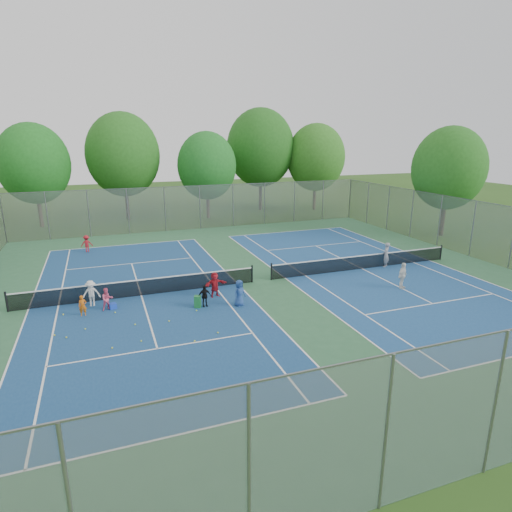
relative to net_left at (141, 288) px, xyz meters
The scene contains 38 objects.
ground 7.01m from the net_left, ahead, with size 120.00×120.00×0.00m, color #274B17.
court_pad 7.01m from the net_left, ahead, with size 32.00×32.00×0.01m, color #2D603C.
court_left 0.44m from the net_left, ahead, with size 10.97×23.77×0.01m, color navy.
court_right 14.01m from the net_left, ahead, with size 10.97×23.77×0.01m, color navy.
net_left is the anchor object (origin of this frame).
net_right 14.00m from the net_left, ahead, with size 12.87×0.10×0.91m, color black.
fence_north 17.53m from the net_left, 66.37° to the left, with size 32.00×0.10×4.00m, color gray.
fence_south 17.53m from the net_left, 66.37° to the right, with size 32.00×0.10×4.00m, color gray.
fence_east 23.05m from the net_left, ahead, with size 32.00×0.10×4.00m, color gray.
tree_nw 23.72m from the net_left, 107.65° to the left, with size 6.40×6.40×9.58m.
tree_nl 23.81m from the net_left, 87.51° to the left, with size 7.20×7.20×10.69m.
tree_nc 23.38m from the net_left, 66.80° to the left, with size 6.00×6.00×8.85m.
tree_nr 29.59m from the net_left, 56.31° to the left, with size 7.60×7.60×11.42m.
tree_ne 31.60m from the net_left, 45.00° to the left, with size 6.60×6.60×9.77m.
tree_side_e 27.20m from the net_left, 12.99° to the left, with size 6.00×6.00×9.20m.
ball_crate 2.05m from the net_left, 138.41° to the right, with size 0.33×0.33×0.28m, color blue.
ball_hopper 3.67m from the net_left, 46.56° to the right, with size 0.32×0.32×0.62m, color #227E38.
student_a 3.38m from the net_left, 148.26° to the right, with size 0.38×0.25×1.03m, color #CC6013.
student_b 2.26m from the net_left, 140.58° to the right, with size 0.56×0.44×1.15m, color #E3587C.
student_c 2.56m from the net_left, 166.40° to the right, with size 0.88×0.50×1.36m, color silver.
student_d 3.92m from the net_left, 42.68° to the right, with size 0.66×0.28×1.13m, color black.
student_e 5.56m from the net_left, 34.62° to the right, with size 0.67×0.44×1.38m, color navy.
student_f 4.03m from the net_left, 22.08° to the right, with size 1.28×0.41×1.38m, color #AA1822.
child_far_baseline 11.09m from the net_left, 104.80° to the left, with size 0.83×0.47×1.28m, color #A31720.
instructor 15.70m from the net_left, ahead, with size 0.60×0.40×1.65m, color gray.
teen_court_b 14.54m from the net_left, 15.62° to the right, with size 0.89×0.37×1.52m, color white.
tennis_ball_0 6.03m from the net_left, 106.68° to the right, with size 0.07×0.07×0.07m, color gold.
tennis_ball_1 6.53m from the net_left, 76.17° to the right, with size 0.07×0.07×0.07m, color #C6D631.
tennis_ball_2 5.59m from the net_left, 95.70° to the right, with size 0.07×0.07×0.07m, color #B7D932.
tennis_ball_3 4.07m from the net_left, 159.73° to the right, with size 0.07×0.07×0.07m, color #E9EF37.
tennis_ball_4 6.49m from the net_left, 65.54° to the right, with size 0.07×0.07×0.07m, color yellow.
tennis_ball_5 3.95m from the net_left, 53.42° to the right, with size 0.07×0.07×0.07m, color #BAE034.
tennis_ball_6 4.04m from the net_left, 77.50° to the right, with size 0.07×0.07×0.07m, color #CBDA32.
tennis_ball_7 4.48m from the net_left, 128.63° to the right, with size 0.07×0.07×0.07m, color #D8F037.
tennis_ball_8 5.47m from the net_left, 137.52° to the right, with size 0.07×0.07×0.07m, color gold.
tennis_ball_9 3.84m from the net_left, 99.77° to the right, with size 0.07×0.07×0.07m, color #CCF038.
tennis_ball_10 2.51m from the net_left, 125.72° to the right, with size 0.07×0.07×0.07m, color #BCD732.
tennis_ball_11 5.42m from the net_left, 130.79° to the right, with size 0.07×0.07×0.07m, color #C0CE2F.
Camera 1 is at (-8.65, -22.51, 8.36)m, focal length 30.00 mm.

